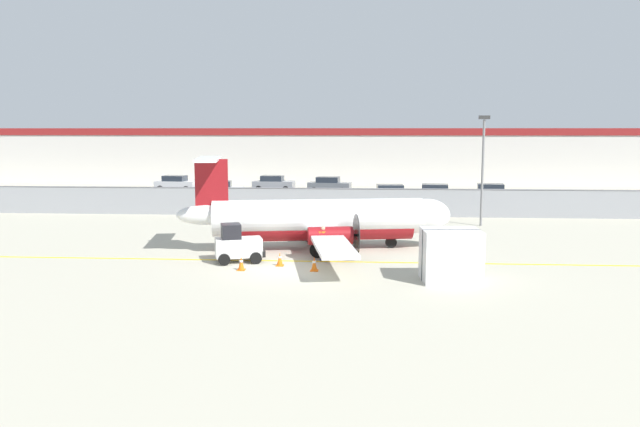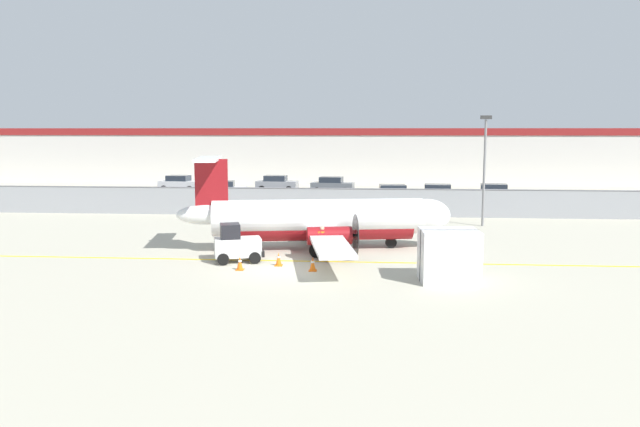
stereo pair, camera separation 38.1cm
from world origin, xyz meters
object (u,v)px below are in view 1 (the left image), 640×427
(baggage_tug, at_px, (237,245))
(parked_car_1, at_px, (220,190))
(traffic_cone_near_right, at_px, (241,263))
(parked_car_6, at_px, (489,193))
(traffic_cone_near_left, at_px, (314,264))
(cargo_container, at_px, (451,255))
(parked_car_2, at_px, (273,183))
(commuter_airplane, at_px, (324,220))
(ground_crew_worker, at_px, (323,241))
(parked_car_0, at_px, (176,183))
(apron_light_pole, at_px, (483,161))
(parked_car_5, at_px, (436,193))
(parked_car_4, at_px, (391,194))
(parked_car_3, at_px, (329,185))
(traffic_cone_far_left, at_px, (280,259))

(baggage_tug, distance_m, parked_car_1, 27.72)
(traffic_cone_near_right, bearing_deg, parked_car_6, 58.85)
(traffic_cone_near_left, bearing_deg, cargo_container, -13.70)
(baggage_tug, relative_size, parked_car_2, 0.59)
(traffic_cone_near_right, xyz_separation_m, parked_car_6, (16.45, 27.22, 0.58))
(commuter_airplane, distance_m, baggage_tug, 5.37)
(ground_crew_worker, bearing_deg, parked_car_0, 163.30)
(parked_car_0, bearing_deg, apron_light_pole, -30.98)
(baggage_tug, height_order, cargo_container, cargo_container)
(baggage_tug, distance_m, parked_car_5, 27.64)
(baggage_tug, relative_size, parked_car_1, 0.59)
(commuter_airplane, xyz_separation_m, baggage_tug, (-3.94, -3.58, -0.75))
(traffic_cone_near_right, relative_size, parked_car_5, 0.15)
(ground_crew_worker, xyz_separation_m, parked_car_4, (4.35, 23.33, -0.06))
(parked_car_2, relative_size, parked_car_4, 1.00)
(parked_car_3, distance_m, apron_light_pole, 23.19)
(parked_car_3, height_order, parked_car_6, same)
(commuter_airplane, relative_size, parked_car_1, 3.68)
(parked_car_4, bearing_deg, traffic_cone_near_left, -104.37)
(ground_crew_worker, height_order, parked_car_2, same)
(parked_car_5, bearing_deg, parked_car_4, -164.21)
(baggage_tug, height_order, parked_car_2, baggage_tug)
(parked_car_4, height_order, parked_car_5, same)
(cargo_container, relative_size, parked_car_3, 0.58)
(parked_car_3, bearing_deg, parked_car_1, -142.11)
(parked_car_2, height_order, parked_car_5, same)
(traffic_cone_near_right, xyz_separation_m, parked_car_1, (-7.52, 28.52, 0.58))
(parked_car_0, relative_size, parked_car_1, 1.00)
(cargo_container, relative_size, parked_car_6, 0.58)
(parked_car_4, bearing_deg, baggage_tug, -113.55)
(cargo_container, distance_m, parked_car_5, 27.94)
(ground_crew_worker, height_order, apron_light_pole, apron_light_pole)
(traffic_cone_near_right, relative_size, parked_car_4, 0.15)
(traffic_cone_near_left, relative_size, parked_car_6, 0.15)
(commuter_airplane, distance_m, parked_car_3, 28.96)
(parked_car_0, bearing_deg, parked_car_6, -7.79)
(traffic_cone_far_left, xyz_separation_m, parked_car_0, (-15.22, 33.88, 0.58))
(parked_car_1, height_order, parked_car_6, same)
(traffic_cone_near_right, bearing_deg, parked_car_0, 111.26)
(ground_crew_worker, relative_size, parked_car_3, 0.39)
(traffic_cone_near_left, relative_size, traffic_cone_far_left, 1.00)
(parked_car_2, xyz_separation_m, apron_light_pole, (17.00, -21.34, 3.41))
(traffic_cone_near_right, relative_size, parked_car_6, 0.15)
(parked_car_6, relative_size, apron_light_pole, 0.60)
(cargo_container, xyz_separation_m, parked_car_5, (2.58, 27.82, -0.21))
(traffic_cone_far_left, height_order, parked_car_4, parked_car_4)
(commuter_airplane, bearing_deg, cargo_container, -58.80)
(traffic_cone_near_left, height_order, traffic_cone_far_left, same)
(traffic_cone_near_left, height_order, traffic_cone_near_right, same)
(parked_car_2, bearing_deg, traffic_cone_near_left, -74.74)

